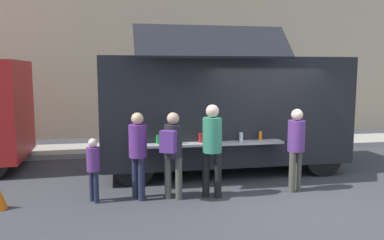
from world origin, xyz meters
name	(u,v)px	position (x,y,z in m)	size (l,w,h in m)	color
ground_plane	(292,199)	(0.00, 0.00, 0.00)	(60.00, 60.00, 0.00)	#38383D
curb_strip	(67,151)	(-4.74, 5.08, 0.07)	(28.00, 1.60, 0.15)	#9E998E
building_behind	(101,3)	(-3.74, 8.98, 5.02)	(32.00, 2.40, 10.03)	tan
food_truck_main	(221,109)	(-0.73, 2.46, 1.50)	(5.75, 3.07, 3.37)	black
trash_bin	(310,132)	(2.87, 4.78, 0.46)	(0.60, 0.60, 0.92)	#2F6437
customer_front_ordering	(212,142)	(-1.47, 0.40, 1.08)	(0.37, 0.37, 1.80)	black
customer_mid_with_backpack	(172,147)	(-2.24, 0.40, 1.02)	(0.46, 0.54, 1.66)	#494A41
customer_rear_waiting	(138,148)	(-2.87, 0.56, 0.99)	(0.34, 0.34, 1.66)	#1F2238
customer_extra_browsing	(296,142)	(0.28, 0.46, 1.00)	(0.34, 0.34, 1.68)	#4F4940
child_near_queue	(93,164)	(-3.69, 0.55, 0.72)	(0.24, 0.24, 1.20)	#1D2337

